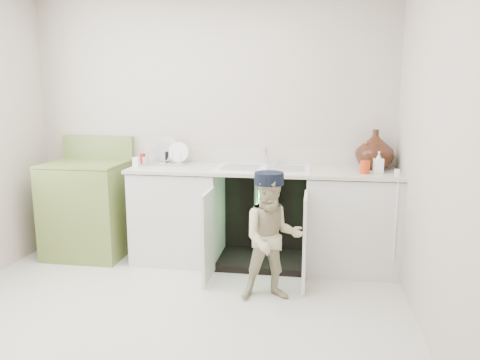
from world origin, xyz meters
name	(u,v)px	position (x,y,z in m)	size (l,w,h in m)	color
ground	(166,318)	(0.00, 0.00, 0.00)	(3.50, 3.50, 0.00)	#BAB1A3
room_shell	(161,143)	(0.00, 0.00, 1.25)	(6.00, 5.50, 1.26)	#BDB2A2
counter_run	(267,213)	(0.59, 1.21, 0.48)	(2.44, 1.02, 1.25)	silver
avocado_stove	(89,207)	(-1.16, 1.18, 0.47)	(0.74, 0.65, 1.15)	olive
repair_worker	(272,237)	(0.71, 0.45, 0.50)	(0.55, 0.65, 0.99)	#C9B890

